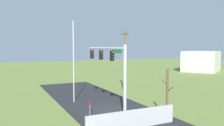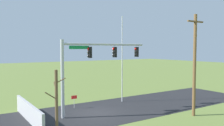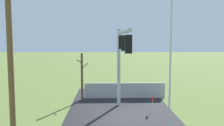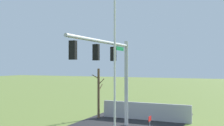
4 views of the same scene
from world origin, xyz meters
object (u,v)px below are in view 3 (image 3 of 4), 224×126
open_sign (152,101)px  signal_mast (121,52)px  bare_tree (82,76)px  utility_pole (11,66)px  flagpole (170,59)px

open_sign → signal_mast: bearing=103.1°
bare_tree → utility_pole: bearing=169.3°
signal_mast → flagpole: (-4.88, -2.27, -0.12)m
flagpole → bare_tree: flagpole is taller
signal_mast → open_sign: signal_mast is taller
utility_pole → bare_tree: utility_pole is taller
utility_pole → open_sign: (7.40, -7.74, -3.48)m
utility_pole → bare_tree: (11.15, -2.11, -2.20)m
flagpole → open_sign: size_ratio=7.37×
bare_tree → open_sign: (-3.76, -5.63, -1.28)m
flagpole → bare_tree: 10.96m
utility_pole → open_sign: bearing=-46.3°
signal_mast → flagpole: bearing=-155.1°
flagpole → open_sign: flagpole is taller
flagpole → utility_pole: bearing=104.4°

